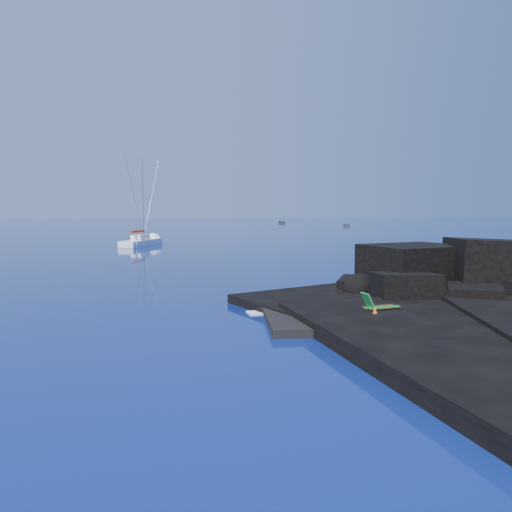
{
  "coord_description": "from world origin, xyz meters",
  "views": [
    {
      "loc": [
        -4.06,
        -20.67,
        5.15
      ],
      "look_at": [
        1.58,
        10.69,
        2.0
      ],
      "focal_mm": 35.0,
      "sensor_mm": 36.0,
      "label": 1
    }
  ],
  "objects_px": {
    "marker_cone": "(375,313)",
    "sunbather": "(355,303)",
    "sailboat": "(142,245)",
    "deck_chair": "(382,302)",
    "distant_boat_b": "(346,226)",
    "distant_boat_a": "(282,223)"
  },
  "relations": [
    {
      "from": "sunbather",
      "to": "marker_cone",
      "type": "bearing_deg",
      "value": -90.37
    },
    {
      "from": "distant_boat_a",
      "to": "distant_boat_b",
      "type": "height_order",
      "value": "distant_boat_a"
    },
    {
      "from": "sailboat",
      "to": "distant_boat_a",
      "type": "height_order",
      "value": "sailboat"
    },
    {
      "from": "marker_cone",
      "to": "deck_chair",
      "type": "bearing_deg",
      "value": 51.74
    },
    {
      "from": "distant_boat_b",
      "to": "marker_cone",
      "type": "bearing_deg",
      "value": -95.1
    },
    {
      "from": "marker_cone",
      "to": "distant_boat_b",
      "type": "relative_size",
      "value": 0.14
    },
    {
      "from": "deck_chair",
      "to": "distant_boat_b",
      "type": "relative_size",
      "value": 0.4
    },
    {
      "from": "sunbather",
      "to": "distant_boat_b",
      "type": "bearing_deg",
      "value": 74.92
    },
    {
      "from": "sailboat",
      "to": "distant_boat_b",
      "type": "height_order",
      "value": "sailboat"
    },
    {
      "from": "sunbather",
      "to": "marker_cone",
      "type": "relative_size",
      "value": 3.06
    },
    {
      "from": "deck_chair",
      "to": "sunbather",
      "type": "bearing_deg",
      "value": 90.07
    },
    {
      "from": "marker_cone",
      "to": "distant_boat_a",
      "type": "xyz_separation_m",
      "value": [
        27.49,
        135.25,
        -0.64
      ]
    },
    {
      "from": "sailboat",
      "to": "distant_boat_b",
      "type": "bearing_deg",
      "value": 74.33
    },
    {
      "from": "marker_cone",
      "to": "sunbather",
      "type": "bearing_deg",
      "value": 84.49
    },
    {
      "from": "deck_chair",
      "to": "distant_boat_a",
      "type": "relative_size",
      "value": 0.34
    },
    {
      "from": "marker_cone",
      "to": "distant_boat_b",
      "type": "xyz_separation_m",
      "value": [
        39.1,
        108.27,
        -0.64
      ]
    },
    {
      "from": "sailboat",
      "to": "distant_boat_a",
      "type": "xyz_separation_m",
      "value": [
        39.41,
        86.85,
        0.0
      ]
    },
    {
      "from": "distant_boat_a",
      "to": "sailboat",
      "type": "bearing_deg",
      "value": -109.8
    },
    {
      "from": "sailboat",
      "to": "deck_chair",
      "type": "bearing_deg",
      "value": -50.36
    },
    {
      "from": "sailboat",
      "to": "distant_boat_b",
      "type": "distance_m",
      "value": 78.66
    },
    {
      "from": "sailboat",
      "to": "distant_boat_b",
      "type": "relative_size",
      "value": 2.81
    },
    {
      "from": "distant_boat_a",
      "to": "distant_boat_b",
      "type": "distance_m",
      "value": 29.37
    }
  ]
}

